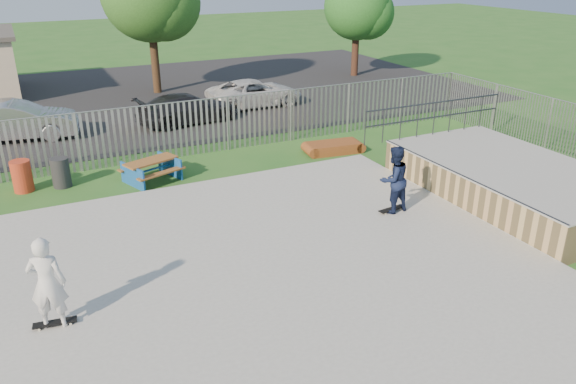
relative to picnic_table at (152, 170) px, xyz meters
name	(u,v)px	position (x,y,z in m)	size (l,w,h in m)	color
ground	(217,293)	(-0.30, -7.10, -0.36)	(120.00, 120.00, 0.00)	#296021
concrete_slab	(217,290)	(-0.30, -7.10, -0.29)	(15.00, 12.00, 0.15)	#9A9A95
quarter_pipe	(510,181)	(9.20, -6.06, 0.20)	(5.50, 7.05, 2.19)	tan
fence	(195,173)	(0.70, -2.51, 0.64)	(26.04, 16.02, 2.00)	gray
picnic_table	(152,170)	(0.00, 0.00, 0.00)	(2.04, 1.86, 0.71)	brown
funbox	(333,147)	(6.67, -0.08, -0.17)	(1.95, 1.15, 0.37)	brown
trash_bin_red	(22,176)	(-3.75, 0.88, 0.13)	(0.59, 0.59, 0.98)	#B0341B
trash_bin_grey	(61,173)	(-2.65, 0.75, 0.11)	(0.56, 0.56, 0.94)	#27272A
parking_lot	(90,102)	(-0.30, 11.90, -0.35)	(40.00, 18.00, 0.02)	black
car_silver	(16,121)	(-3.69, 6.65, 0.41)	(1.59, 4.57, 1.50)	#ABABB0
car_dark	(187,108)	(2.97, 6.08, 0.29)	(1.76, 4.33, 1.26)	black
car_white	(255,93)	(6.74, 7.52, 0.29)	(2.10, 4.56, 1.27)	silver
tree_right	(357,7)	(15.09, 11.87, 3.62)	(3.84, 3.84, 5.92)	#42261A
skateboard_a	(391,210)	(5.33, -5.55, -0.17)	(0.82, 0.30, 0.08)	black
skateboard_b	(55,324)	(-3.54, -7.04, -0.17)	(0.82, 0.30, 0.08)	black
skater_navy	(394,180)	(5.33, -5.55, 0.73)	(0.91, 0.71, 1.88)	#121C3A
skater_white	(47,283)	(-3.54, -7.04, 0.73)	(0.69, 0.45, 1.88)	silver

